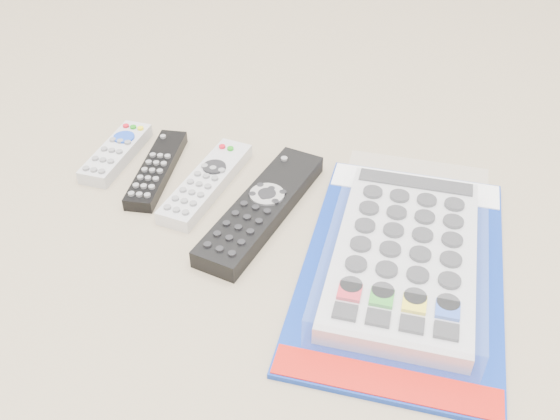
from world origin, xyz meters
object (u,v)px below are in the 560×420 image
(remote_large_black, at_px, (262,208))
(remote_slim_black, at_px, (157,169))
(jumbo_remote_packaged, at_px, (405,252))
(remote_silver_dvd, at_px, (206,182))
(remote_small_grey, at_px, (116,152))

(remote_large_black, bearing_deg, remote_slim_black, 175.81)
(jumbo_remote_packaged, bearing_deg, remote_silver_dvd, 162.63)
(remote_silver_dvd, relative_size, remote_large_black, 0.75)
(remote_slim_black, bearing_deg, remote_small_grey, 157.42)
(remote_silver_dvd, bearing_deg, remote_small_grey, 175.64)
(remote_silver_dvd, distance_m, remote_large_black, 0.09)
(remote_small_grey, xyz_separation_m, remote_silver_dvd, (0.15, -0.02, -0.00))
(remote_large_black, relative_size, jumbo_remote_packaged, 0.65)
(remote_slim_black, bearing_deg, remote_large_black, -22.54)
(remote_slim_black, height_order, jumbo_remote_packaged, jumbo_remote_packaged)
(remote_small_grey, height_order, remote_slim_black, remote_small_grey)
(remote_slim_black, xyz_separation_m, remote_large_black, (0.16, -0.04, 0.00))
(remote_small_grey, height_order, remote_large_black, remote_large_black)
(remote_slim_black, height_order, remote_large_black, remote_large_black)
(remote_slim_black, distance_m, remote_silver_dvd, 0.08)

